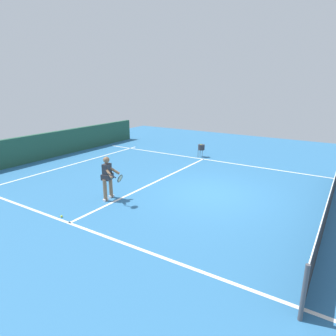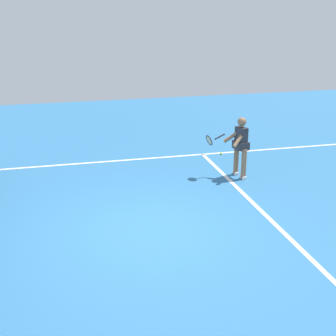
% 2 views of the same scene
% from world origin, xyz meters
% --- Properties ---
extents(ground_plane, '(26.29, 26.29, 0.00)m').
position_xyz_m(ground_plane, '(0.00, 0.00, 0.00)').
color(ground_plane, teal).
extents(court_back_wall, '(13.98, 0.24, 1.39)m').
position_xyz_m(court_back_wall, '(0.00, -9.81, 0.69)').
color(court_back_wall, '#23513D').
rests_on(court_back_wall, ground).
extents(baseline_marking, '(9.98, 0.10, 0.01)m').
position_xyz_m(baseline_marking, '(0.00, -7.61, 0.00)').
color(baseline_marking, white).
rests_on(baseline_marking, ground).
extents(service_line_marking, '(8.98, 0.10, 0.01)m').
position_xyz_m(service_line_marking, '(0.00, -2.50, 0.00)').
color(service_line_marking, white).
rests_on(service_line_marking, ground).
extents(sideline_left_marking, '(0.10, 18.22, 0.01)m').
position_xyz_m(sideline_left_marking, '(-4.49, 0.00, 0.00)').
color(sideline_left_marking, white).
rests_on(sideline_left_marking, ground).
extents(sideline_right_marking, '(0.10, 18.22, 0.01)m').
position_xyz_m(sideline_right_marking, '(4.49, 0.00, 0.00)').
color(sideline_right_marking, white).
rests_on(sideline_right_marking, ground).
extents(court_net, '(9.66, 0.08, 1.11)m').
position_xyz_m(court_net, '(0.00, 3.87, 0.52)').
color(court_net, '#4C4C51').
rests_on(court_net, ground).
extents(tennis_player, '(0.70, 1.03, 1.55)m').
position_xyz_m(tennis_player, '(2.48, -2.81, 0.85)').
color(tennis_player, '#8C6647').
rests_on(tennis_player, ground).
extents(tennis_ball_near, '(0.07, 0.07, 0.07)m').
position_xyz_m(tennis_ball_near, '(4.35, -3.02, 0.03)').
color(tennis_ball_near, '#D1E533').
rests_on(tennis_ball_near, ground).
extents(ball_hopper, '(0.36, 0.36, 0.74)m').
position_xyz_m(ball_hopper, '(-4.88, -2.83, 0.55)').
color(ball_hopper, '#333338').
rests_on(ball_hopper, ground).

